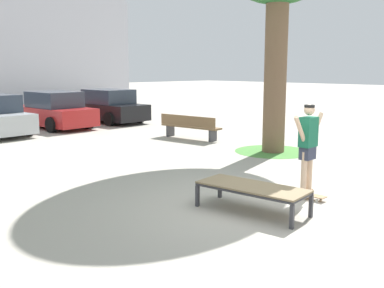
{
  "coord_description": "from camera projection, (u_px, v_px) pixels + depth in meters",
  "views": [
    {
      "loc": [
        -6.18,
        -4.61,
        2.44
      ],
      "look_at": [
        -0.31,
        1.54,
        1.0
      ],
      "focal_mm": 41.77,
      "sensor_mm": 36.0,
      "label": 1
    }
  ],
  "objects": [
    {
      "name": "car_red",
      "position": [
        53.0,
        111.0,
        18.55
      ],
      "size": [
        2.14,
        4.31,
        1.5
      ],
      "color": "red",
      "rests_on": "ground"
    },
    {
      "name": "car_black",
      "position": [
        108.0,
        107.0,
        20.51
      ],
      "size": [
        2.11,
        4.29,
        1.5
      ],
      "color": "black",
      "rests_on": "ground"
    },
    {
      "name": "skater",
      "position": [
        308.0,
        143.0,
        8.34
      ],
      "size": [
        1.0,
        0.29,
        1.69
      ],
      "color": "beige",
      "rests_on": "skateboard"
    },
    {
      "name": "grass_patch_near_right",
      "position": [
        273.0,
        151.0,
        13.28
      ],
      "size": [
        2.27,
        2.27,
        0.01
      ],
      "primitive_type": "cylinder",
      "color": "#519342",
      "rests_on": "ground"
    },
    {
      "name": "park_bench",
      "position": [
        190.0,
        126.0,
        15.59
      ],
      "size": [
        0.74,
        2.44,
        0.83
      ],
      "color": "brown",
      "rests_on": "ground"
    },
    {
      "name": "ground_plane",
      "position": [
        265.0,
        208.0,
        7.9
      ],
      "size": [
        120.0,
        120.0,
        0.0
      ],
      "primitive_type": "plane",
      "color": "#B2AA9E"
    },
    {
      "name": "skate_box",
      "position": [
        252.0,
        188.0,
        7.65
      ],
      "size": [
        1.01,
        1.99,
        0.46
      ],
      "color": "#38383D",
      "rests_on": "ground"
    },
    {
      "name": "skateboard",
      "position": [
        306.0,
        194.0,
        8.5
      ],
      "size": [
        0.23,
        0.81,
        0.09
      ],
      "color": "#9E754C",
      "rests_on": "ground"
    }
  ]
}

